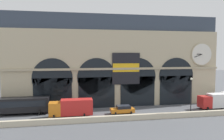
% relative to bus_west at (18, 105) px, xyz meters
% --- Properties ---
extents(ground_plane, '(200.00, 200.00, 0.00)m').
position_rel_bus_west_xyz_m(ground_plane, '(19.10, -2.50, -1.78)').
color(ground_plane, '#54565B').
extents(quay_parapet_wall, '(90.00, 0.70, 0.95)m').
position_rel_bus_west_xyz_m(quay_parapet_wall, '(19.10, -7.22, -1.31)').
color(quay_parapet_wall, beige).
rests_on(quay_parapet_wall, ground).
extents(station_building, '(45.53, 5.78, 19.39)m').
position_rel_bus_west_xyz_m(station_building, '(19.13, 5.17, 7.67)').
color(station_building, '#BCAD8C').
rests_on(station_building, ground).
extents(bus_west, '(11.00, 3.25, 3.10)m').
position_rel_bus_west_xyz_m(bus_west, '(0.00, 0.00, 0.00)').
color(bus_west, black).
rests_on(bus_west, ground).
extents(box_truck_midwest, '(7.50, 2.91, 3.12)m').
position_rel_bus_west_xyz_m(box_truck_midwest, '(9.62, -3.39, -0.08)').
color(box_truck_midwest, orange).
rests_on(box_truck_midwest, ground).
extents(car_center, '(4.40, 2.22, 1.55)m').
position_rel_bus_west_xyz_m(car_center, '(18.94, -2.95, -0.98)').
color(car_center, orange).
rests_on(car_center, ground).
extents(box_truck_east, '(7.50, 2.91, 3.12)m').
position_rel_bus_west_xyz_m(box_truck_east, '(38.64, -2.87, -0.08)').
color(box_truck_east, red).
rests_on(box_truck_east, ground).
extents(street_lamp_quayside, '(0.44, 0.44, 6.90)m').
position_rel_bus_west_xyz_m(street_lamp_quayside, '(30.69, -6.42, 2.63)').
color(street_lamp_quayside, black).
rests_on(street_lamp_quayside, ground).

